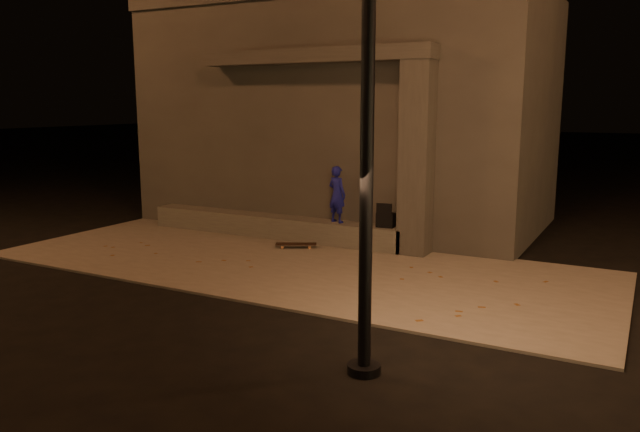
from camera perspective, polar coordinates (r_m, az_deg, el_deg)
The scene contains 9 objects.
ground at distance 9.65m, azimuth -8.82°, elevation -7.11°, with size 120.00×120.00×0.00m, color black.
sidewalk at distance 11.23m, azimuth -2.66°, elevation -4.39°, with size 11.00×4.40×0.04m, color slate.
building at distance 15.31m, azimuth 2.76°, elevation 9.31°, with size 9.00×5.10×5.22m.
ledge at distance 13.40m, azimuth -4.34°, elevation -0.93°, with size 6.00×0.55×0.45m, color #56524E.
column at distance 11.78m, azimuth 8.86°, elevation 5.17°, with size 0.55×0.55×3.60m, color #3C3937.
canopy at distance 12.71m, azimuth -0.51°, elevation 14.41°, with size 5.00×0.70×0.28m, color #3C3937.
skateboarder at distance 12.52m, azimuth 1.56°, elevation 1.99°, with size 0.42×0.27×1.14m, color #161893.
backpack at distance 12.15m, azimuth 6.03°, elevation -0.25°, with size 0.35×0.24×0.48m.
skateboard at distance 12.34m, azimuth -2.20°, elevation -2.60°, with size 0.81×0.56×0.09m.
Camera 1 is at (5.60, -7.32, 2.86)m, focal length 35.00 mm.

